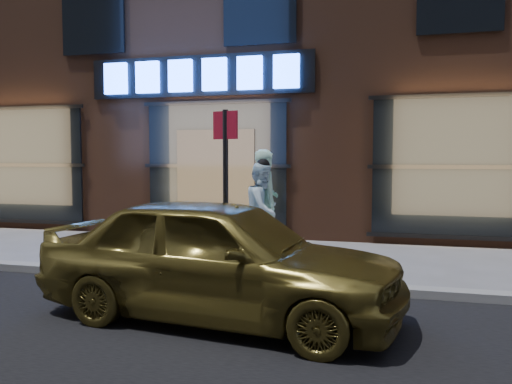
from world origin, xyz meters
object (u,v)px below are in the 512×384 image
man_bowtie (266,201)px  sign_post (226,179)px  man_cap (263,209)px  gold_sedan (219,257)px

man_bowtie → sign_post: size_ratio=0.79×
man_cap → sign_post: sign_post is taller
man_cap → gold_sedan: man_cap is taller
man_bowtie → man_cap: man_bowtie is taller
gold_sedan → sign_post: sign_post is taller
gold_sedan → sign_post: size_ratio=1.65×
gold_sedan → man_cap: bearing=13.2°
man_cap → sign_post: size_ratio=0.69×
gold_sedan → sign_post: (-0.42, 1.54, 0.80)m
man_bowtie → gold_sedan: 3.89m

